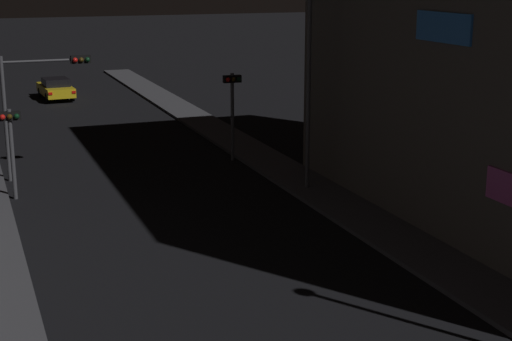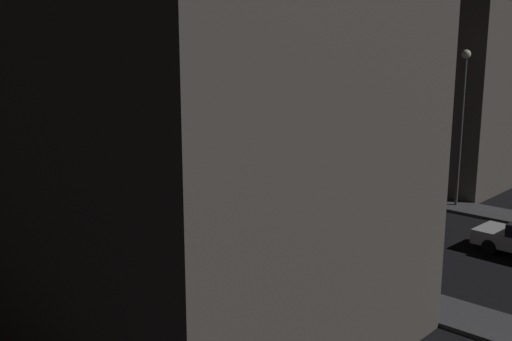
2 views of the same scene
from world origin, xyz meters
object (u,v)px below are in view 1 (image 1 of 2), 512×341
object	(u,v)px
street_lamp_far_block	(309,55)
traffic_light_right_kerb	(232,99)
far_car	(56,88)
traffic_light_left_kerb	(11,135)
traffic_light_overhead	(38,90)

from	to	relation	value
street_lamp_far_block	traffic_light_right_kerb	bearing A→B (deg)	100.38
far_car	street_lamp_far_block	bearing A→B (deg)	-76.46
far_car	traffic_light_left_kerb	bearing A→B (deg)	-100.58
far_car	traffic_light_overhead	bearing A→B (deg)	-98.37
traffic_light_overhead	far_car	bearing A→B (deg)	81.63
far_car	traffic_light_right_kerb	world-z (taller)	traffic_light_right_kerb
traffic_light_right_kerb	street_lamp_far_block	distance (m)	6.35
traffic_light_left_kerb	traffic_light_right_kerb	world-z (taller)	traffic_light_right_kerb
far_car	street_lamp_far_block	world-z (taller)	street_lamp_far_block
far_car	traffic_light_left_kerb	size ratio (longest dim) A/B	1.33
far_car	traffic_light_right_kerb	distance (m)	21.41
far_car	traffic_light_left_kerb	distance (m)	24.03
far_car	street_lamp_far_block	xyz separation A→B (m)	(6.36, -26.40, 4.55)
traffic_light_overhead	street_lamp_far_block	bearing A→B (deg)	-30.87
traffic_light_overhead	traffic_light_left_kerb	distance (m)	3.32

